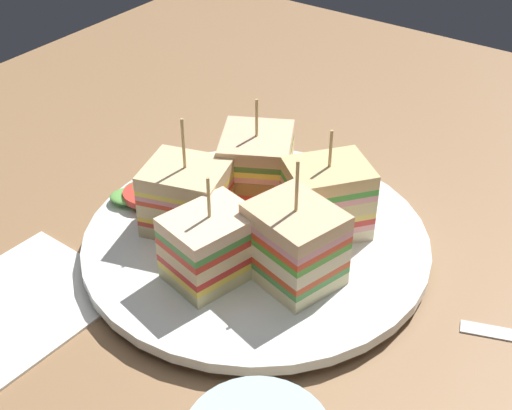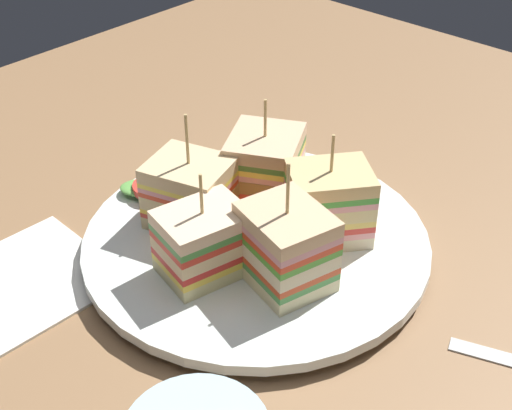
# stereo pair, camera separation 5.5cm
# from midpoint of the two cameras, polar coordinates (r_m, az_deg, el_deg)

# --- Properties ---
(ground_plane) EXTENTS (1.03, 0.94, 0.02)m
(ground_plane) POSITION_cam_midpoint_polar(r_m,az_deg,el_deg) (0.58, 2.70, -4.55)
(ground_plane) COLOR olive
(plate) EXTENTS (0.27, 0.27, 0.02)m
(plate) POSITION_cam_midpoint_polar(r_m,az_deg,el_deg) (0.57, 2.76, -3.09)
(plate) COLOR silver
(plate) RESTS_ON ground_plane
(sandwich_wedge_0) EXTENTS (0.08, 0.08, 0.09)m
(sandwich_wedge_0) POSITION_cam_midpoint_polar(r_m,az_deg,el_deg) (0.59, 3.34, 2.92)
(sandwich_wedge_0) COLOR #DCB687
(sandwich_wedge_0) RESTS_ON plate
(sandwich_wedge_1) EXTENTS (0.07, 0.08, 0.10)m
(sandwich_wedge_1) POSITION_cam_midpoint_polar(r_m,az_deg,el_deg) (0.57, -2.46, 0.88)
(sandwich_wedge_1) COLOR beige
(sandwich_wedge_1) RESTS_ON plate
(sandwich_wedge_2) EXTENTS (0.07, 0.06, 0.08)m
(sandwich_wedge_2) POSITION_cam_midpoint_polar(r_m,az_deg,el_deg) (0.52, -1.35, -2.96)
(sandwich_wedge_2) COLOR beige
(sandwich_wedge_2) RESTS_ON plate
(sandwich_wedge_3) EXTENTS (0.07, 0.07, 0.10)m
(sandwich_wedge_3) POSITION_cam_midpoint_polar(r_m,az_deg,el_deg) (0.51, 5.48, -3.47)
(sandwich_wedge_3) COLOR beige
(sandwich_wedge_3) RESTS_ON plate
(sandwich_wedge_4) EXTENTS (0.08, 0.08, 0.09)m
(sandwich_wedge_4) POSITION_cam_midpoint_polar(r_m,az_deg,el_deg) (0.56, 8.59, -0.01)
(sandwich_wedge_4) COLOR beige
(sandwich_wedge_4) RESTS_ON plate
(chip_pile) EXTENTS (0.06, 0.06, 0.02)m
(chip_pile) POSITION_cam_midpoint_polar(r_m,az_deg,el_deg) (0.55, 2.82, -2.74)
(chip_pile) COLOR #DFCE6A
(chip_pile) RESTS_ON plate
(salad_garnish) EXTENTS (0.06, 0.07, 0.01)m
(salad_garnish) POSITION_cam_midpoint_polar(r_m,az_deg,el_deg) (0.61, -5.37, 1.26)
(salad_garnish) COLOR #60A146
(salad_garnish) RESTS_ON plate
(napkin) EXTENTS (0.15, 0.12, 0.01)m
(napkin) POSITION_cam_midpoint_polar(r_m,az_deg,el_deg) (0.56, -16.31, -6.40)
(napkin) COLOR white
(napkin) RESTS_ON ground_plane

